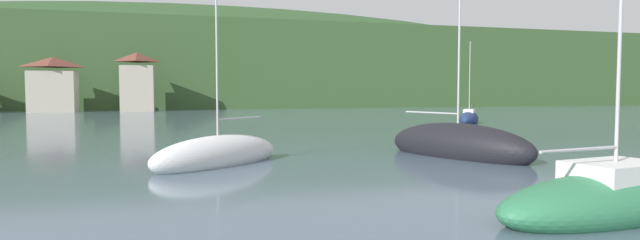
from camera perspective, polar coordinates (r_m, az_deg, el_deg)
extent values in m
cube|color=#38562D|center=(119.09, -12.92, 5.54)|extent=(352.00, 57.55, 16.15)
ellipsoid|color=#2D4C28|center=(133.39, -13.11, 4.24)|extent=(246.40, 40.29, 38.75)
cube|color=#BCB29E|center=(86.11, -27.87, 2.83)|extent=(6.45, 4.27, 6.16)
pyramid|color=brown|center=(86.23, -27.95, 5.80)|extent=(6.77, 4.48, 1.49)
cube|color=#BCB29E|center=(84.39, -19.89, 3.35)|extent=(4.93, 4.22, 7.14)
pyramid|color=brown|center=(84.56, -19.95, 6.70)|extent=(5.18, 4.43, 1.48)
ellipsoid|color=black|center=(25.09, 15.26, -2.88)|extent=(5.04, 8.27, 2.24)
cylinder|color=#B7B7BC|center=(25.02, 15.42, 7.48)|extent=(0.10, 0.10, 7.82)
cylinder|color=#ADADB2|center=(26.01, 12.39, 0.80)|extent=(1.33, 3.12, 0.09)
ellipsoid|color=navy|center=(52.14, 16.46, 0.07)|extent=(5.15, 5.78, 1.62)
cylinder|color=#B7B7BC|center=(52.09, 16.53, 4.53)|extent=(0.07, 0.07, 7.24)
cylinder|color=#ADADB2|center=(53.21, 16.63, 1.54)|extent=(1.47, 1.79, 0.07)
cube|color=silver|center=(52.11, 16.47, 0.87)|extent=(1.80, 1.90, 0.57)
ellipsoid|color=white|center=(22.11, -11.44, -3.94)|extent=(6.65, 5.98, 1.73)
cylinder|color=#B7B7BC|center=(22.05, -11.59, 8.86)|extent=(0.08, 0.08, 8.90)
cylinder|color=#ADADB2|center=(22.94, -9.02, 0.21)|extent=(2.16, 1.80, 0.08)
ellipsoid|color=#2D754C|center=(14.92, 30.28, -7.97)|extent=(7.84, 3.61, 1.52)
cylinder|color=#B7B7BC|center=(14.76, 30.78, 9.34)|extent=(0.09, 0.09, 8.10)
cylinder|color=#ADADB2|center=(13.67, 27.28, -2.98)|extent=(2.61, 0.49, 0.08)
cube|color=silver|center=(14.81, 30.36, -5.24)|extent=(2.58, 1.95, 0.60)
sphere|color=orange|center=(37.75, 20.90, -1.73)|extent=(0.37, 0.37, 0.37)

